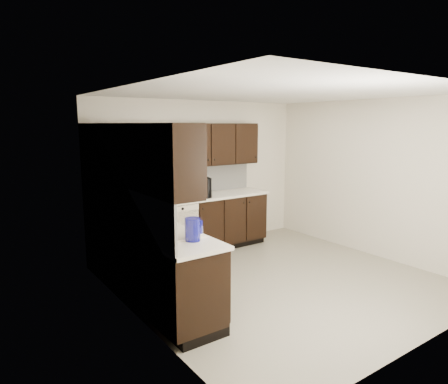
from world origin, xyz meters
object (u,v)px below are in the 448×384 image
(blue_pitcher, at_px, (193,229))
(toaster_oven, at_px, (108,201))
(microwave, at_px, (190,188))
(storage_bin, at_px, (129,208))
(sink, at_px, (167,238))

(blue_pitcher, bearing_deg, toaster_oven, 76.89)
(microwave, xyz_separation_m, storage_bin, (-1.29, -0.64, -0.07))
(microwave, bearing_deg, toaster_oven, -164.96)
(storage_bin, height_order, blue_pitcher, blue_pitcher)
(toaster_oven, height_order, storage_bin, toaster_oven)
(storage_bin, bearing_deg, blue_pitcher, -86.26)
(toaster_oven, height_order, blue_pitcher, blue_pitcher)
(microwave, relative_size, toaster_oven, 1.91)
(toaster_oven, bearing_deg, storage_bin, -62.89)
(sink, height_order, storage_bin, sink)
(toaster_oven, bearing_deg, blue_pitcher, -63.57)
(sink, height_order, microwave, microwave)
(sink, relative_size, storage_bin, 1.72)
(sink, height_order, blue_pitcher, sink)
(sink, xyz_separation_m, toaster_oven, (-0.07, 1.67, 0.16))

